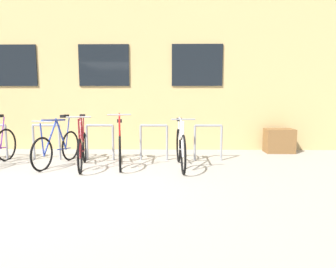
# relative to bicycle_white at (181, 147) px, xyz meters

# --- Properties ---
(ground_plane) EXTENTS (42.00, 42.00, 0.00)m
(ground_plane) POSITION_rel_bicycle_white_xyz_m (-1.94, -1.27, -0.40)
(ground_plane) COLOR #9E998E
(storefront_building) EXTENTS (28.00, 6.48, 5.47)m
(storefront_building) POSITION_rel_bicycle_white_xyz_m (-1.94, 5.15, 2.34)
(storefront_building) COLOR tan
(storefront_building) RESTS_ON ground
(bike_rack) EXTENTS (6.63, 0.05, 0.80)m
(bike_rack) POSITION_rel_bicycle_white_xyz_m (-2.38, 0.63, 0.10)
(bike_rack) COLOR gray
(bike_rack) RESTS_ON ground
(bicycle_white) EXTENTS (0.44, 1.78, 1.03)m
(bicycle_white) POSITION_rel_bicycle_white_xyz_m (0.00, 0.00, 0.00)
(bicycle_white) COLOR black
(bicycle_white) RESTS_ON ground
(bicycle_red) EXTENTS (0.46, 1.66, 1.10)m
(bicycle_red) POSITION_rel_bicycle_white_xyz_m (-1.24, 0.13, -0.02)
(bicycle_red) COLOR black
(bicycle_red) RESTS_ON ground
(bicycle_blue) EXTENTS (0.51, 1.64, 1.04)m
(bicycle_blue) POSITION_rel_bicycle_white_xyz_m (-2.55, 0.16, -0.02)
(bicycle_blue) COLOR black
(bicycle_blue) RESTS_ON ground
(bicycle_maroon) EXTENTS (0.50, 1.61, 1.07)m
(bicycle_maroon) POSITION_rel_bicycle_white_xyz_m (-1.98, -0.03, -0.02)
(bicycle_maroon) COLOR black
(bicycle_maroon) RESTS_ON ground
(planter_box) EXTENTS (0.70, 0.44, 0.60)m
(planter_box) POSITION_rel_bicycle_white_xyz_m (2.52, 1.58, -0.10)
(planter_box) COLOR brown
(planter_box) RESTS_ON ground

